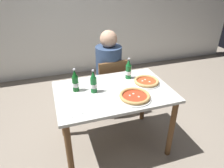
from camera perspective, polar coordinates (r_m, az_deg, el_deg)
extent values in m
plane|color=gray|center=(2.59, 0.36, -16.25)|extent=(8.00, 8.00, 0.00)
cube|color=white|center=(4.02, -10.29, 20.69)|extent=(7.00, 0.10, 2.60)
cube|color=silver|center=(2.14, 0.42, -2.14)|extent=(1.20, 0.80, 0.03)
cylinder|color=brown|center=(2.03, -11.74, -18.53)|extent=(0.06, 0.06, 0.72)
cylinder|color=brown|center=(2.32, 16.24, -12.01)|extent=(0.06, 0.06, 0.72)
cylinder|color=brown|center=(2.55, -13.84, -7.56)|extent=(0.06, 0.06, 0.72)
cylinder|color=brown|center=(2.78, 8.75, -3.56)|extent=(0.06, 0.06, 0.72)
cube|color=brown|center=(2.89, -1.00, -0.28)|extent=(0.42, 0.42, 0.04)
cube|color=brown|center=(2.64, 0.32, 2.13)|extent=(0.38, 0.06, 0.40)
cylinder|color=brown|center=(3.19, 0.85, -1.91)|extent=(0.04, 0.04, 0.41)
cylinder|color=brown|center=(3.10, -5.01, -3.05)|extent=(0.04, 0.04, 0.41)
cylinder|color=brown|center=(2.93, 3.33, -5.06)|extent=(0.04, 0.04, 0.41)
cylinder|color=brown|center=(2.83, -3.01, -6.44)|extent=(0.04, 0.04, 0.41)
cube|color=#2D3342|center=(2.98, -0.85, -3.91)|extent=(0.32, 0.28, 0.45)
cylinder|color=#33476B|center=(2.74, -0.92, 4.92)|extent=(0.34, 0.34, 0.55)
sphere|color=tan|center=(2.61, -0.99, 12.45)|extent=(0.22, 0.22, 0.22)
cylinder|color=white|center=(2.29, 9.53, 0.35)|extent=(0.30, 0.30, 0.01)
cylinder|color=#CC4723|center=(2.29, 9.55, 0.60)|extent=(0.21, 0.21, 0.01)
torus|color=tan|center=(2.28, 9.57, 0.84)|extent=(0.27, 0.27, 0.03)
sphere|color=silver|center=(2.29, 8.47, 0.76)|extent=(0.02, 0.02, 0.02)
sphere|color=silver|center=(2.29, 10.43, 0.52)|extent=(0.02, 0.02, 0.02)
sphere|color=silver|center=(2.32, 9.22, 1.11)|extent=(0.02, 0.02, 0.02)
cylinder|color=white|center=(2.01, 6.33, -3.81)|extent=(0.33, 0.33, 0.01)
cylinder|color=#BC381E|center=(2.00, 6.34, -3.55)|extent=(0.24, 0.24, 0.01)
torus|color=tan|center=(2.00, 6.36, -3.28)|extent=(0.30, 0.30, 0.03)
sphere|color=silver|center=(2.01, 4.98, -3.33)|extent=(0.02, 0.02, 0.02)
sphere|color=silver|center=(2.00, 7.47, -3.65)|extent=(0.02, 0.02, 0.02)
sphere|color=silver|center=(2.04, 5.98, -2.82)|extent=(0.02, 0.02, 0.02)
cylinder|color=#196B2D|center=(2.35, 4.57, 3.39)|extent=(0.06, 0.06, 0.16)
cone|color=#196B2D|center=(2.30, 4.69, 6.04)|extent=(0.05, 0.05, 0.07)
cylinder|color=#B7B7BC|center=(2.28, 4.73, 7.04)|extent=(0.03, 0.03, 0.01)
cylinder|color=white|center=(2.35, 4.57, 3.21)|extent=(0.07, 0.07, 0.04)
cylinder|color=#14591E|center=(2.12, -10.15, 0.06)|extent=(0.06, 0.06, 0.16)
cone|color=#14591E|center=(2.07, -10.43, 2.92)|extent=(0.05, 0.05, 0.07)
cylinder|color=#B7B7BC|center=(2.05, -10.53, 4.01)|extent=(0.03, 0.03, 0.01)
cylinder|color=white|center=(2.12, -10.13, -0.13)|extent=(0.07, 0.07, 0.04)
cylinder|color=#196B2D|center=(2.07, -5.15, -0.28)|extent=(0.06, 0.06, 0.16)
cone|color=#196B2D|center=(2.02, -5.29, 2.64)|extent=(0.05, 0.05, 0.07)
cylinder|color=#B7B7BC|center=(2.00, -5.35, 3.76)|extent=(0.03, 0.03, 0.01)
cylinder|color=white|center=(2.08, -5.14, -0.47)|extent=(0.07, 0.07, 0.04)
cube|color=white|center=(1.87, -10.56, -7.02)|extent=(0.23, 0.23, 0.00)
cube|color=silver|center=(1.87, -9.96, -6.81)|extent=(0.11, 0.17, 0.00)
cube|color=silver|center=(1.87, -11.18, -7.01)|extent=(0.06, 0.17, 0.00)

